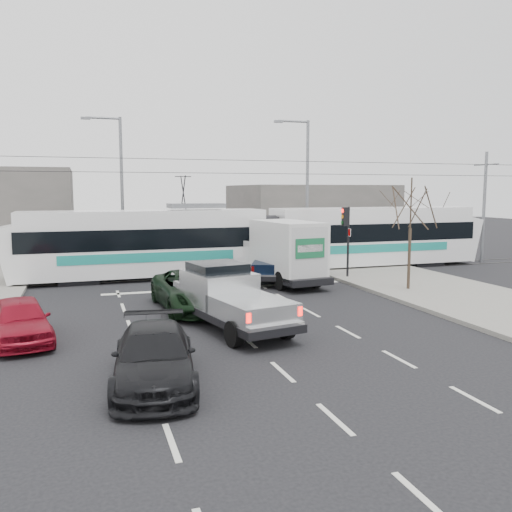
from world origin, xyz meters
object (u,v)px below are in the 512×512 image
object	(u,v)px
bare_tree	(411,208)
tram	(267,239)
street_lamp_far	(119,182)
red_car	(20,320)
dark_car	(154,357)
traffic_signal	(346,227)
silver_pickup	(227,296)
box_truck	(282,253)
navy_pickup	(271,263)
green_car	(194,291)
street_lamp_near	(305,182)

from	to	relation	value
bare_tree	tram	size ratio (longest dim) A/B	0.19
bare_tree	street_lamp_far	world-z (taller)	street_lamp_far
bare_tree	red_car	xyz separation A→B (m)	(-15.90, -3.51, -3.11)
tram	dark_car	xyz separation A→B (m)	(-8.28, -15.93, -1.20)
traffic_signal	tram	distance (m)	4.79
bare_tree	silver_pickup	size ratio (longest dim) A/B	0.82
tram	box_truck	xyz separation A→B (m)	(-0.44, -3.70, -0.34)
navy_pickup	bare_tree	bearing A→B (deg)	-21.09
green_car	street_lamp_near	bearing A→B (deg)	48.94
bare_tree	traffic_signal	distance (m)	4.28
box_truck	dark_car	distance (m)	14.55
box_truck	red_car	bearing A→B (deg)	-153.88
dark_car	navy_pickup	bearing A→B (deg)	67.33
traffic_signal	dark_car	xyz separation A→B (m)	(-11.38, -12.38, -2.06)
box_truck	green_car	bearing A→B (deg)	-146.62
navy_pickup	dark_car	size ratio (longest dim) A/B	1.02
green_car	bare_tree	bearing A→B (deg)	1.66
street_lamp_far	green_car	bearing A→B (deg)	-82.98
silver_pickup	dark_car	xyz separation A→B (m)	(-3.05, -4.73, -0.37)
tram	box_truck	size ratio (longest dim) A/B	4.04
silver_pickup	dark_car	size ratio (longest dim) A/B	1.30
traffic_signal	street_lamp_far	xyz separation A→B (m)	(-10.66, 9.50, 2.37)
silver_pickup	street_lamp_far	bearing A→B (deg)	85.73
bare_tree	tram	distance (m)	8.86
tram	green_car	bearing A→B (deg)	-126.33
bare_tree	dark_car	distance (m)	15.37
red_car	dark_car	distance (m)	5.94
silver_pickup	traffic_signal	bearing A→B (deg)	30.55
navy_pickup	street_lamp_near	bearing A→B (deg)	78.55
street_lamp_near	green_car	distance (m)	16.23
street_lamp_far	tram	world-z (taller)	street_lamp_far
street_lamp_far	red_car	size ratio (longest dim) A/B	2.25
silver_pickup	street_lamp_near	bearing A→B (deg)	46.81
street_lamp_near	tram	bearing A→B (deg)	-134.89
silver_pickup	navy_pickup	size ratio (longest dim) A/B	1.27
traffic_signal	navy_pickup	distance (m)	4.26
street_lamp_far	dark_car	distance (m)	22.34
box_truck	green_car	world-z (taller)	box_truck
traffic_signal	street_lamp_near	bearing A→B (deg)	83.59
tram	box_truck	bearing A→B (deg)	-98.09
bare_tree	tram	bearing A→B (deg)	119.25
green_car	navy_pickup	bearing A→B (deg)	44.53
tram	navy_pickup	size ratio (longest dim) A/B	5.45
bare_tree	green_car	xyz separation A→B (m)	(-10.03, -0.73, -3.04)
bare_tree	box_truck	xyz separation A→B (m)	(-4.67, 3.85, -2.26)
navy_pickup	red_car	distance (m)	13.76
tram	red_car	bearing A→B (deg)	-137.84
street_lamp_near	green_car	world-z (taller)	street_lamp_near
tram	dark_car	world-z (taller)	tram
traffic_signal	street_lamp_near	world-z (taller)	street_lamp_near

